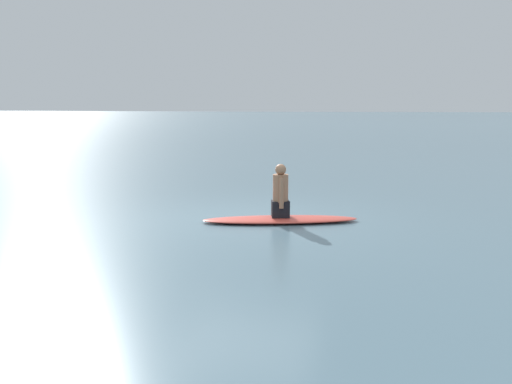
# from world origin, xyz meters

# --- Properties ---
(ground_plane) EXTENTS (400.00, 400.00, 0.00)m
(ground_plane) POSITION_xyz_m (0.00, 0.00, 0.00)
(ground_plane) COLOR slate
(surfboard) EXTENTS (1.52, 2.78, 0.09)m
(surfboard) POSITION_xyz_m (-0.12, -0.66, 0.05)
(surfboard) COLOR #D84C3F
(surfboard) RESTS_ON ground
(person_paddler) EXTENTS (0.41, 0.37, 0.93)m
(person_paddler) POSITION_xyz_m (-0.12, -0.66, 0.52)
(person_paddler) COLOR black
(person_paddler) RESTS_ON surfboard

